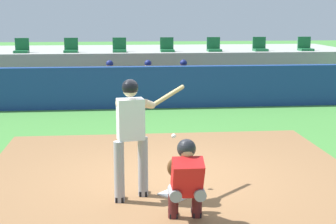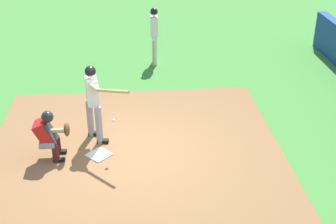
# 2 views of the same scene
# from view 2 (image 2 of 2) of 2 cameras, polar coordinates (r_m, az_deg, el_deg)

# --- Properties ---
(ground_plane) EXTENTS (80.00, 80.00, 0.00)m
(ground_plane) POSITION_cam_2_polar(r_m,az_deg,el_deg) (10.26, -3.91, -5.11)
(ground_plane) COLOR #428438
(dirt_infield) EXTENTS (6.40, 6.40, 0.01)m
(dirt_infield) POSITION_cam_2_polar(r_m,az_deg,el_deg) (10.26, -3.91, -5.08)
(dirt_infield) COLOR olive
(dirt_infield) RESTS_ON ground
(home_plate) EXTENTS (0.62, 0.62, 0.02)m
(home_plate) POSITION_cam_2_polar(r_m,az_deg,el_deg) (10.27, -8.40, -5.16)
(home_plate) COLOR white
(home_plate) RESTS_ON dirt_infield
(batter_at_plate) EXTENTS (1.14, 1.01, 1.80)m
(batter_at_plate) POSITION_cam_2_polar(r_m,az_deg,el_deg) (10.38, -9.05, 1.56)
(batter_at_plate) COLOR #99999E
(batter_at_plate) RESTS_ON ground
(catcher_crouched) EXTENTS (0.48, 1.70, 1.13)m
(catcher_crouched) POSITION_cam_2_polar(r_m,az_deg,el_deg) (10.10, -14.14, -2.50)
(catcher_crouched) COLOR gray
(catcher_crouched) RESTS_ON ground
(on_deck_batter) EXTENTS (0.58, 0.23, 1.79)m
(on_deck_batter) POSITION_cam_2_polar(r_m,az_deg,el_deg) (14.62, -1.69, 9.64)
(on_deck_batter) COLOR silver
(on_deck_batter) RESTS_ON ground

